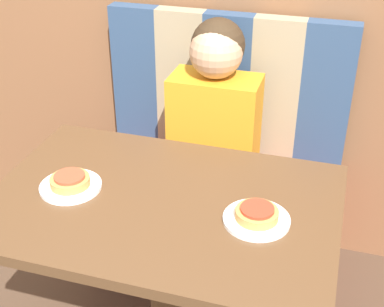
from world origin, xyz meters
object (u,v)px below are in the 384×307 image
person (215,101)px  pizza_left (70,180)px  plate_left (71,186)px  plate_right (256,220)px  pizza_right (257,213)px

person → pizza_left: size_ratio=5.45×
plate_left → plate_right: bearing=0.0°
plate_right → pizza_left: pizza_left is taller
pizza_left → plate_left: bearing=0.0°
person → pizza_right: 0.71m
plate_right → pizza_left: bearing=180.0°
pizza_right → person: bearing=114.0°
plate_right → pizza_left: (-0.58, 0.00, 0.02)m
person → plate_right: bearing=-66.0°
plate_right → pizza_left: 0.58m
pizza_left → pizza_right: (0.58, 0.00, 0.00)m
person → pizza_left: person is taller
plate_left → pizza_left: pizza_left is taller
plate_left → pizza_left: (0.00, 0.00, 0.02)m
person → pizza_left: 0.71m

